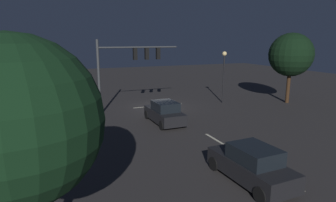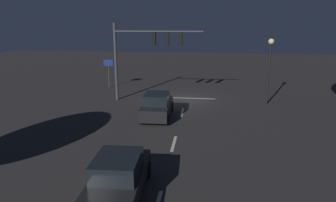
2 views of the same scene
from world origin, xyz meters
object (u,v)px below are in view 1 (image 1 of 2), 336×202
at_px(car_distant, 251,165).
at_px(traffic_signal_assembly, 129,61).
at_px(car_approaching, 165,113).
at_px(route_sign, 69,85).
at_px(tree_left_near, 291,55).
at_px(tree_right_near, 15,122).
at_px(street_lamp_left_kerb, 224,67).

bearing_deg(car_distant, traffic_signal_assembly, -83.77).
xyz_separation_m(car_approaching, route_sign, (6.21, -9.16, 1.23)).
distance_m(traffic_signal_assembly, car_approaching, 5.99).
bearing_deg(route_sign, tree_left_near, 160.71).
bearing_deg(car_approaching, car_distant, 90.71).
xyz_separation_m(car_distant, tree_left_near, (-14.06, -12.14, 4.00)).
xyz_separation_m(car_distant, tree_right_near, (8.91, 1.64, 3.42)).
height_order(traffic_signal_assembly, car_distant, traffic_signal_assembly).
distance_m(traffic_signal_assembly, tree_left_near, 15.86).
bearing_deg(car_approaching, route_sign, -55.87).
relative_size(traffic_signal_assembly, car_approaching, 1.63).
bearing_deg(tree_left_near, tree_right_near, 30.96).
bearing_deg(street_lamp_left_kerb, tree_left_near, 158.56).
xyz_separation_m(car_distant, street_lamp_left_kerb, (-7.97, -14.53, 2.79)).
relative_size(car_approaching, street_lamp_left_kerb, 0.85).
bearing_deg(tree_right_near, traffic_signal_assembly, -114.21).
distance_m(car_distant, tree_right_near, 9.68).
bearing_deg(street_lamp_left_kerb, route_sign, -18.36).
relative_size(car_distant, street_lamp_left_kerb, 0.86).
height_order(traffic_signal_assembly, route_sign, traffic_signal_assembly).
relative_size(car_approaching, route_sign, 1.56).
bearing_deg(traffic_signal_assembly, street_lamp_left_kerb, 179.46).
bearing_deg(car_distant, street_lamp_left_kerb, -118.74).
xyz_separation_m(car_approaching, tree_left_near, (-14.19, -2.02, 4.00)).
relative_size(car_approaching, tree_left_near, 0.63).
bearing_deg(street_lamp_left_kerb, traffic_signal_assembly, -0.54).
relative_size(car_approaching, car_distant, 0.99).
relative_size(car_approaching, tree_right_near, 0.68).
bearing_deg(traffic_signal_assembly, route_sign, -44.49).
bearing_deg(traffic_signal_assembly, car_approaching, 108.07).
bearing_deg(route_sign, car_approaching, 124.13).
bearing_deg(street_lamp_left_kerb, car_distant, 61.26).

